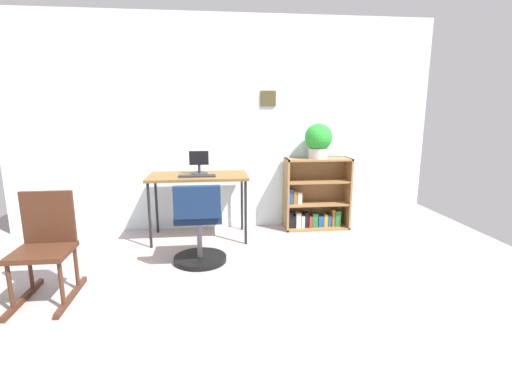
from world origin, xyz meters
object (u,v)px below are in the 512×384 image
Objects in this scene: bookshelf_low at (314,198)px; potted_plant_on_shelf at (318,140)px; desk at (198,180)px; monitor at (199,164)px; office_chair at (199,229)px; rocking_chair at (46,245)px; keyboard at (197,176)px.

bookshelf_low is 0.73m from potted_plant_on_shelf.
monitor is (0.01, 0.08, 0.18)m from desk.
bookshelf_low reaches higher than office_chair.
bookshelf_low is at bearing 7.26° from monitor.
potted_plant_on_shelf is (1.45, 0.20, 0.42)m from desk.
bookshelf_low is at bearing 30.73° from rocking_chair.
keyboard is at bearing 45.37° from rocking_chair.
rocking_chair is (-1.15, -1.28, -0.26)m from desk.
rocking_chair is (-1.15, -1.16, -0.33)m from keyboard.
desk is 1.37× the size of office_chair.
monitor is 0.29× the size of bookshelf_low.
office_chair is at bearing -145.88° from potted_plant_on_shelf.
office_chair is at bearing 23.89° from rocking_chair.
desk is 1.53m from potted_plant_on_shelf.
keyboard is (-0.02, -0.20, -0.11)m from monitor.
keyboard is 1.54m from bookshelf_low.
rocking_chair is at bearing -131.95° from desk.
office_chair is 0.96× the size of rocking_chair.
potted_plant_on_shelf is at bearing 8.02° from desk.
rocking_chair reaches higher than keyboard.
bookshelf_low is at bearing 35.77° from office_chair.
office_chair is at bearing -144.23° from bookshelf_low.
office_chair is 1.93× the size of potted_plant_on_shelf.
desk is 2.64× the size of potted_plant_on_shelf.
monitor reaches higher than keyboard.
keyboard is 0.48× the size of rocking_chair.
bookshelf_low is (1.44, 0.26, -0.31)m from desk.
monitor is 0.31× the size of rocking_chair.
office_chair is (0.01, -0.84, -0.51)m from monitor.
monitor reaches higher than bookshelf_low.
potted_plant_on_shelf reaches higher than monitor.
potted_plant_on_shelf is at bearing 29.75° from rocking_chair.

